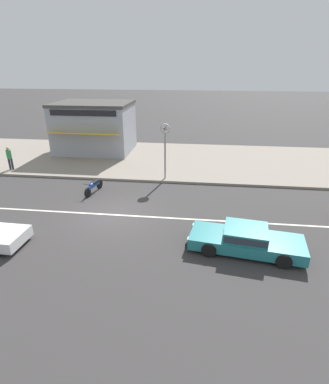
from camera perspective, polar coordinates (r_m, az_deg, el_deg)
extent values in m
plane|color=#383535|center=(15.69, -9.50, -4.32)|extent=(160.00, 160.00, 0.00)
cube|color=silver|center=(15.69, -9.50, -4.31)|extent=(50.40, 0.14, 0.01)
cube|color=gray|center=(24.52, -3.33, 6.35)|extent=(68.00, 10.00, 0.15)
cylinder|color=black|center=(15.09, -26.63, -6.57)|extent=(0.61, 0.24, 0.60)
cube|color=teal|center=(12.96, 15.27, -9.17)|extent=(4.78, 2.36, 0.48)
cube|color=teal|center=(12.73, 15.22, -7.43)|extent=(1.93, 1.77, 0.42)
cube|color=#28333D|center=(12.73, 15.22, -7.43)|extent=(1.86, 1.79, 0.27)
cube|color=black|center=(13.14, 4.91, -8.38)|extent=(0.37, 1.67, 0.28)
cube|color=white|center=(12.53, 4.56, -8.98)|extent=(0.11, 0.25, 0.14)
cube|color=white|center=(13.54, 5.54, -6.37)|extent=(0.11, 0.25, 0.14)
cylinder|color=black|center=(12.37, 8.45, -10.83)|extent=(0.63, 0.31, 0.60)
cylinder|color=black|center=(13.74, 9.35, -7.14)|extent=(0.63, 0.31, 0.60)
cylinder|color=black|center=(12.47, 21.78, -12.12)|extent=(0.63, 0.31, 0.60)
cylinder|color=black|center=(13.83, 21.22, -8.33)|extent=(0.63, 0.31, 0.60)
cylinder|color=black|center=(17.95, -14.42, -0.13)|extent=(0.21, 0.57, 0.56)
cylinder|color=black|center=(19.04, -12.25, 1.44)|extent=(0.21, 0.57, 0.56)
cube|color=#23479E|center=(18.42, -13.36, 1.26)|extent=(0.37, 1.18, 0.18)
cube|color=black|center=(18.50, -13.13, 1.85)|extent=(0.36, 0.66, 0.12)
ellipsoid|color=#23479E|center=(18.18, -13.78, 1.33)|extent=(0.31, 0.44, 0.22)
cylinder|color=#232326|center=(17.79, -14.52, 1.39)|extent=(0.55, 0.14, 0.03)
cylinder|color=#9E9EA3|center=(19.54, 0.11, 6.79)|extent=(0.12, 0.12, 2.99)
cylinder|color=#9E9EA3|center=(19.11, 0.11, 11.98)|extent=(0.61, 0.18, 0.61)
cylinder|color=white|center=(19.02, 0.08, 11.93)|extent=(0.54, 0.02, 0.54)
cylinder|color=white|center=(19.20, 0.15, 12.04)|extent=(0.54, 0.02, 0.54)
cube|color=black|center=(19.01, 0.07, 11.92)|extent=(0.27, 0.01, 0.11)
cube|color=black|center=(19.01, 0.07, 11.92)|extent=(0.20, 0.01, 0.41)
cylinder|color=#232838|center=(24.29, -27.42, 4.79)|extent=(0.14, 0.14, 0.83)
cylinder|color=#232838|center=(24.18, -27.02, 4.79)|extent=(0.14, 0.14, 0.83)
cylinder|color=#389956|center=(24.05, -27.53, 6.43)|extent=(0.34, 0.34, 0.62)
sphere|color=#D6AD89|center=(23.95, -27.72, 7.39)|extent=(0.22, 0.22, 0.22)
cube|color=#999EA8|center=(26.88, -13.12, 11.72)|extent=(6.19, 4.70, 3.87)
cube|color=#474442|center=(26.57, -13.53, 16.06)|extent=(6.31, 4.79, 0.24)
cube|color=gold|center=(24.39, -15.23, 10.66)|extent=(5.57, 0.90, 0.28)
cube|color=black|center=(24.43, -15.33, 14.31)|extent=(5.26, 0.08, 0.44)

